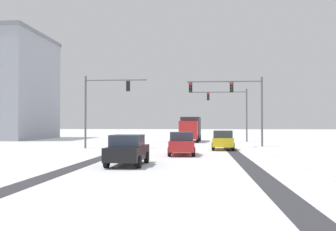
% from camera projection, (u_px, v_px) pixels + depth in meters
% --- Properties ---
extents(wheel_track_left_lane, '(0.98, 36.24, 0.01)m').
position_uv_depth(wheel_track_left_lane, '(89.00, 162.00, 21.97)').
color(wheel_track_left_lane, '#38383D').
rests_on(wheel_track_left_lane, ground).
extents(wheel_track_right_lane, '(0.95, 36.24, 0.01)m').
position_uv_depth(wheel_track_right_lane, '(247.00, 164.00, 21.20)').
color(wheel_track_right_lane, '#38383D').
rests_on(wheel_track_right_lane, ground).
extents(traffic_signal_near_right, '(6.96, 0.40, 6.50)m').
position_uv_depth(traffic_signal_near_right, '(235.00, 97.00, 35.64)').
color(traffic_signal_near_right, '#56565B').
rests_on(traffic_signal_near_right, ground).
extents(traffic_signal_far_right, '(6.79, 0.38, 6.50)m').
position_uv_depth(traffic_signal_far_right, '(231.00, 105.00, 47.58)').
color(traffic_signal_far_right, '#56565B').
rests_on(traffic_signal_far_right, ground).
extents(traffic_signal_near_left, '(5.64, 0.38, 6.50)m').
position_uv_depth(traffic_signal_near_left, '(102.00, 99.00, 34.70)').
color(traffic_signal_near_left, '#56565B').
rests_on(traffic_signal_near_left, ground).
extents(car_yellow_cab_lead, '(1.98, 4.17, 1.62)m').
position_uv_depth(car_yellow_cab_lead, '(223.00, 140.00, 32.69)').
color(car_yellow_cab_lead, yellow).
rests_on(car_yellow_cab_lead, ground).
extents(car_red_second, '(1.96, 4.16, 1.62)m').
position_uv_depth(car_red_second, '(182.00, 143.00, 27.13)').
color(car_red_second, red).
rests_on(car_red_second, ground).
extents(car_black_third, '(1.87, 4.12, 1.62)m').
position_uv_depth(car_black_third, '(128.00, 150.00, 20.39)').
color(car_black_third, black).
rests_on(car_black_third, ground).
extents(box_truck_delivery, '(2.57, 7.50, 3.02)m').
position_uv_depth(box_truck_delivery, '(190.00, 128.00, 47.59)').
color(box_truck_delivery, red).
rests_on(box_truck_delivery, ground).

